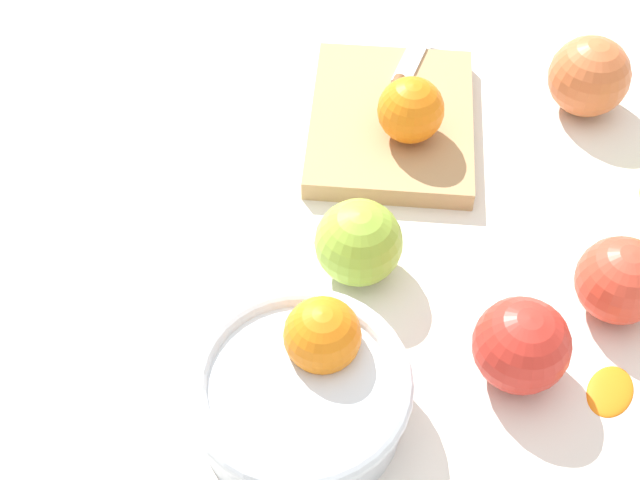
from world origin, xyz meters
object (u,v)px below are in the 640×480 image
Objects in this scene: bowl at (302,388)px; cutting_board at (391,121)px; knife at (403,74)px; apple_back_left at (359,242)px; apple_front_center at (620,280)px; apple_front_left at (521,345)px; apple_front_right_2 at (589,76)px; orange_on_board at (411,110)px.

cutting_board is (0.34, -0.00, -0.03)m from bowl.
knife is 2.00× the size of apple_back_left.
apple_front_center is at bearing -126.05° from cutting_board.
apple_front_left is 0.95× the size of apple_front_right_2.
bowl is 2.31× the size of apple_front_center.
apple_front_center is 0.91× the size of apple_front_right_2.
knife is 0.19m from apple_front_right_2.
orange_on_board is 0.83× the size of apple_front_left.
apple_back_left reaches higher than cutting_board.
apple_front_left is at bearing -148.32° from cutting_board.
knife is 1.97× the size of apple_front_left.
orange_on_board is 0.16m from apple_back_left.
cutting_board is 2.70× the size of apple_back_left.
apple_front_center is (-0.14, -0.21, -0.02)m from orange_on_board.
apple_front_center is at bearing -54.43° from bowl.
knife is 0.35m from apple_front_left.
apple_front_center is 0.26m from apple_front_right_2.
apple_front_left is 0.34m from apple_front_right_2.
cutting_board is 0.30m from apple_front_left.
orange_on_board is 0.27m from apple_front_left.
apple_front_center is 0.97× the size of apple_back_left.
bowl is 0.39m from knife.
bowl reaches higher than knife.
apple_front_center is 0.11m from apple_front_left.
apple_front_right_2 reaches higher than apple_front_center.
cutting_board is 0.21m from apple_front_right_2.
cutting_board is 0.06m from knife.
knife is 0.32m from apple_front_center.
bowl is 2.25× the size of apple_back_left.
apple_front_left is (-0.26, -0.16, 0.03)m from cutting_board.
cutting_board is 2.66× the size of apple_front_left.
orange_on_board is at bearing -4.49° from bowl.
apple_front_center is at bearing -134.25° from knife.
orange_on_board reaches higher than apple_front_left.
knife is 2.05× the size of apple_front_center.
apple_front_left is at bearing -63.31° from bowl.
apple_back_left is at bearing 65.01° from apple_front_left.
apple_front_right_2 is at bearing -24.37° from bowl.
orange_on_board is at bearing -165.30° from knife.
apple_front_left is (-0.09, 0.07, 0.00)m from apple_front_center.
cutting_board is 0.29m from apple_front_center.
knife is at bearing 98.39° from apple_front_right_2.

